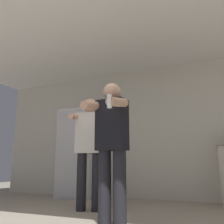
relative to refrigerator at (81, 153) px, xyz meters
name	(u,v)px	position (x,y,z in m)	size (l,w,h in m)	color
wall_back	(151,131)	(1.35, 0.37, 0.42)	(7.00, 0.06, 2.55)	beige
ceiling_slab	(121,32)	(1.35, -1.18, 1.72)	(7.00, 3.56, 0.05)	silver
refrigerator	(81,153)	(0.00, 0.00, 0.00)	(0.74, 0.72, 1.71)	silver
person_woman_foreground	(111,142)	(1.49, -1.84, 0.00)	(0.45, 0.48, 1.53)	black
person_man_side	(90,144)	(0.88, -1.22, 0.05)	(0.53, 0.55, 1.58)	black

